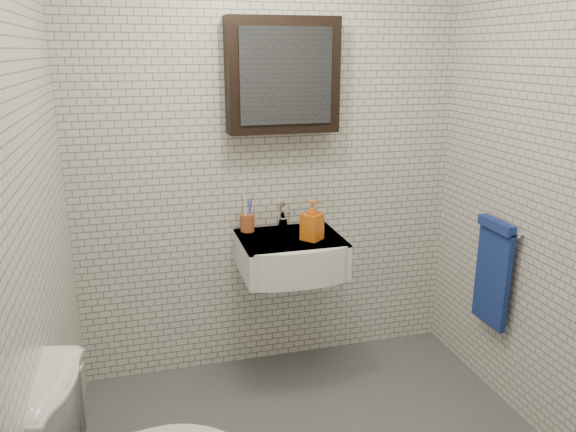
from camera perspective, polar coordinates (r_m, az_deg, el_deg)
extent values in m
cube|color=silver|center=(3.16, -1.74, 5.93)|extent=(2.20, 0.02, 2.50)
cube|color=silver|center=(1.38, 18.57, -9.21)|extent=(2.20, 0.02, 2.50)
cube|color=silver|center=(2.13, -24.66, -0.82)|extent=(0.02, 2.00, 2.50)
cube|color=silver|center=(2.79, 26.21, 2.78)|extent=(0.02, 2.00, 2.50)
cube|color=white|center=(3.10, 0.23, -3.90)|extent=(0.55, 0.45, 0.20)
cylinder|color=silver|center=(3.09, 0.14, -2.24)|extent=(0.31, 0.31, 0.02)
cylinder|color=silver|center=(3.08, 0.14, -2.10)|extent=(0.04, 0.04, 0.01)
cube|color=white|center=(3.07, 0.24, -2.23)|extent=(0.55, 0.45, 0.01)
cylinder|color=silver|center=(3.21, -0.56, -0.73)|extent=(0.06, 0.06, 0.06)
cylinder|color=silver|center=(3.19, -0.56, 0.30)|extent=(0.03, 0.03, 0.08)
cylinder|color=silver|center=(3.13, -0.28, 0.53)|extent=(0.02, 0.12, 0.02)
cube|color=silver|center=(3.20, -0.70, 1.39)|extent=(0.02, 0.09, 0.01)
cube|color=black|center=(3.06, -0.55, 14.06)|extent=(0.60, 0.14, 0.60)
cube|color=#3F444C|center=(2.98, -0.16, 14.00)|extent=(0.49, 0.01, 0.49)
cylinder|color=silver|center=(3.10, 20.77, -1.10)|extent=(0.02, 0.30, 0.02)
cylinder|color=silver|center=(3.21, 19.74, -0.40)|extent=(0.04, 0.02, 0.02)
cylinder|color=silver|center=(3.01, 22.49, -1.77)|extent=(0.04, 0.02, 0.02)
cube|color=navy|center=(3.18, 20.06, -5.76)|extent=(0.03, 0.26, 0.54)
cube|color=navy|center=(3.08, 20.42, -0.87)|extent=(0.05, 0.26, 0.05)
cylinder|color=#A14C28|center=(3.16, -4.15, -0.68)|extent=(0.10, 0.10, 0.10)
cylinder|color=white|center=(3.13, -4.41, 0.37)|extent=(0.02, 0.03, 0.19)
cylinder|color=#4051CD|center=(3.14, -3.93, 0.24)|extent=(0.01, 0.02, 0.17)
cylinder|color=white|center=(3.15, -4.32, 0.58)|extent=(0.02, 0.04, 0.20)
cylinder|color=#4051CD|center=(3.15, -3.89, 0.42)|extent=(0.02, 0.04, 0.18)
imported|color=orange|center=(2.99, 2.46, -0.44)|extent=(0.14, 0.14, 0.22)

